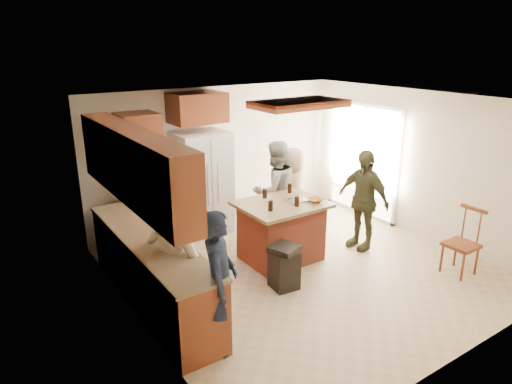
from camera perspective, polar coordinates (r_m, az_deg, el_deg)
room_shell at (r=10.78m, az=18.52°, el=4.61°), size 8.00×5.20×5.00m
person_front_left at (r=4.96m, az=-4.63°, el=-11.20°), size 0.70×0.74×1.64m
person_behind_left at (r=7.71m, az=2.38°, el=0.17°), size 0.86×0.56×1.71m
person_behind_right at (r=7.97m, az=4.52°, el=0.14°), size 0.89×0.88×1.55m
person_side_right at (r=7.55m, az=13.20°, el=-0.94°), size 0.58×1.00×1.65m
person_counter at (r=5.61m, az=-9.82°, el=-7.09°), size 0.90×1.24×1.75m
left_cabinetry at (r=5.87m, az=-13.66°, el=-5.31°), size 0.64×3.00×2.30m
back_wall_units at (r=7.63m, az=-12.36°, el=3.69°), size 1.80×0.60×2.45m
refrigerator at (r=8.00m, az=-6.72°, el=1.10°), size 0.90×0.76×1.80m
kitchen_island at (r=7.08m, az=3.15°, el=-4.84°), size 1.28×1.03×0.93m
island_items at (r=6.97m, az=5.07°, el=-0.86°), size 0.96×0.75×0.15m
trash_bin at (r=6.34m, az=3.53°, el=-9.29°), size 0.46×0.46×0.63m
spindle_chair at (r=7.29m, az=24.35°, el=-6.00°), size 0.42×0.42×0.99m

